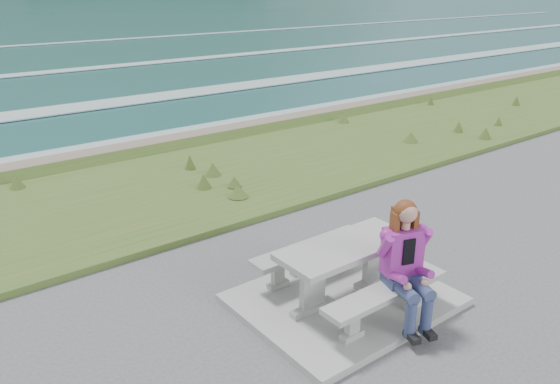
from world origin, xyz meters
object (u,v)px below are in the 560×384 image
(picnic_table, at_px, (346,256))
(bench_seaward, at_px, (309,252))
(bench_landward, at_px, (386,296))
(seated_woman, at_px, (408,281))

(picnic_table, bearing_deg, bench_seaward, 90.00)
(bench_landward, xyz_separation_m, bench_seaward, (0.00, 1.40, 0.00))
(bench_seaward, relative_size, seated_woman, 1.20)
(picnic_table, relative_size, bench_landward, 1.00)
(bench_landward, height_order, seated_woman, seated_woman)
(picnic_table, distance_m, bench_landward, 0.74)
(bench_landward, height_order, bench_seaward, same)
(bench_landward, distance_m, seated_woman, 0.31)
(picnic_table, xyz_separation_m, bench_landward, (0.00, -0.70, -0.23))
(bench_landward, distance_m, bench_seaward, 1.40)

